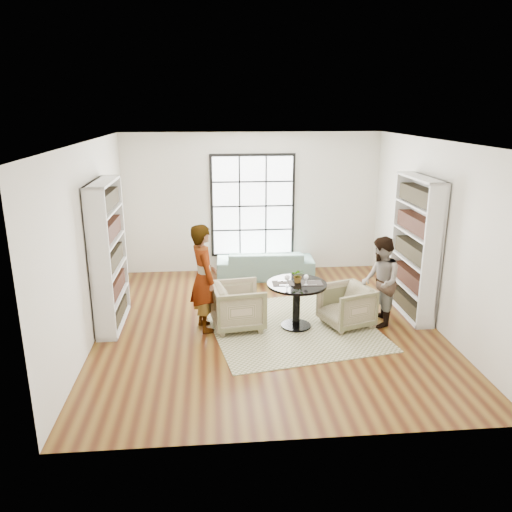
{
  "coord_description": "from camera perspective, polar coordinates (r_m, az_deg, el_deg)",
  "views": [
    {
      "loc": [
        -0.88,
        -7.6,
        3.5
      ],
      "look_at": [
        -0.16,
        0.4,
        1.09
      ],
      "focal_mm": 35.0,
      "sensor_mm": 36.0,
      "label": 1
    }
  ],
  "objects": [
    {
      "name": "flower_centerpiece",
      "position": [
        8.08,
        4.86,
        -2.24
      ],
      "size": [
        0.25,
        0.23,
        0.23
      ],
      "primitive_type": "imported",
      "rotation": [
        0.0,
        0.0,
        -0.31
      ],
      "color": "gray",
      "rests_on": "pedestal_table"
    },
    {
      "name": "person_right",
      "position": [
        8.42,
        14.03,
        -2.88
      ],
      "size": [
        0.68,
        0.81,
        1.5
      ],
      "primitive_type": "imported",
      "rotation": [
        0.0,
        0.0,
        -1.73
      ],
      "color": "gray",
      "rests_on": "ground"
    },
    {
      "name": "person_left",
      "position": [
        8.01,
        -6.01,
        -2.5
      ],
      "size": [
        0.59,
        0.74,
        1.76
      ],
      "primitive_type": "imported",
      "rotation": [
        0.0,
        0.0,
        1.87
      ],
      "color": "gray",
      "rests_on": "ground"
    },
    {
      "name": "rug",
      "position": [
        8.37,
        4.15,
        -8.0
      ],
      "size": [
        3.02,
        3.02,
        0.01
      ],
      "primitive_type": "cube",
      "rotation": [
        0.0,
        0.0,
        0.18
      ],
      "color": "tan",
      "rests_on": "ground"
    },
    {
      "name": "room_shell",
      "position": [
        8.49,
        0.98,
        1.38
      ],
      "size": [
        6.0,
        6.01,
        6.0
      ],
      "color": "silver",
      "rests_on": "ground"
    },
    {
      "name": "armchair_left",
      "position": [
        8.2,
        -2.04,
        -5.74
      ],
      "size": [
        0.92,
        0.9,
        0.75
      ],
      "primitive_type": "imported",
      "rotation": [
        0.0,
        0.0,
        1.71
      ],
      "color": "tan",
      "rests_on": "ground"
    },
    {
      "name": "sofa",
      "position": [
        10.61,
        1.05,
        -0.88
      ],
      "size": [
        2.06,
        0.87,
        0.59
      ],
      "primitive_type": "imported",
      "rotation": [
        0.0,
        0.0,
        3.1
      ],
      "color": "slate",
      "rests_on": "ground"
    },
    {
      "name": "cutlery_right",
      "position": [
        8.09,
        6.37,
        -3.04
      ],
      "size": [
        0.14,
        0.22,
        0.01
      ],
      "primitive_type": null,
      "rotation": [
        0.0,
        0.0,
        -0.02
      ],
      "color": "silver",
      "rests_on": "placemat_right"
    },
    {
      "name": "pedestal_table",
      "position": [
        8.15,
        4.66,
        -4.51
      ],
      "size": [
        0.97,
        0.97,
        0.77
      ],
      "rotation": [
        0.0,
        0.0,
        -0.02
      ],
      "color": "black",
      "rests_on": "ground"
    },
    {
      "name": "ground",
      "position": [
        8.41,
        1.34,
        -7.89
      ],
      "size": [
        6.0,
        6.0,
        0.0
      ],
      "primitive_type": "plane",
      "color": "brown"
    },
    {
      "name": "wine_glass_right",
      "position": [
        7.97,
        5.75,
        -2.46
      ],
      "size": [
        0.08,
        0.08,
        0.18
      ],
      "color": "silver",
      "rests_on": "pedestal_table"
    },
    {
      "name": "cutlery_left",
      "position": [
        8.04,
        3.11,
        -3.09
      ],
      "size": [
        0.14,
        0.22,
        0.01
      ],
      "primitive_type": null,
      "rotation": [
        0.0,
        0.0,
        -0.02
      ],
      "color": "silver",
      "rests_on": "placemat_left"
    },
    {
      "name": "placemat_right",
      "position": [
        8.09,
        6.37,
        -3.09
      ],
      "size": [
        0.35,
        0.27,
        0.01
      ],
      "primitive_type": "cube",
      "rotation": [
        0.0,
        0.0,
        -0.02
      ],
      "color": "#272522",
      "rests_on": "pedestal_table"
    },
    {
      "name": "placemat_left",
      "position": [
        8.05,
        3.11,
        -3.13
      ],
      "size": [
        0.35,
        0.27,
        0.01
      ],
      "primitive_type": "cube",
      "rotation": [
        0.0,
        0.0,
        -0.02
      ],
      "color": "#272522",
      "rests_on": "pedestal_table"
    },
    {
      "name": "armchair_right",
      "position": [
        8.41,
        10.27,
        -5.64
      ],
      "size": [
        0.95,
        0.94,
        0.69
      ],
      "primitive_type": "imported",
      "rotation": [
        0.0,
        0.0,
        -1.24
      ],
      "color": "tan",
      "rests_on": "ground"
    },
    {
      "name": "wine_glass_left",
      "position": [
        7.89,
        3.58,
        -2.51
      ],
      "size": [
        0.09,
        0.09,
        0.19
      ],
      "color": "silver",
      "rests_on": "pedestal_table"
    }
  ]
}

